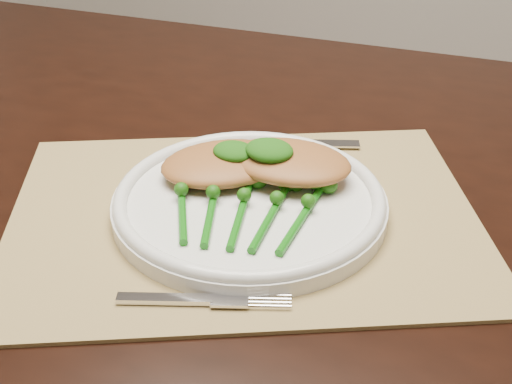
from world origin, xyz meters
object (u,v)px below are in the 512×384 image
at_px(dining_table, 234,383).
at_px(dinner_plate, 250,201).
at_px(placemat, 244,216).
at_px(broccolini_bundle, 241,212).
at_px(chicken_fillet_left, 224,163).

bearing_deg(dining_table, dinner_plate, -57.63).
relative_size(placemat, broccolini_bundle, 2.56).
height_order(dining_table, dinner_plate, dinner_plate).
xyz_separation_m(dining_table, broccolini_bundle, (0.07, -0.13, 0.40)).
relative_size(dining_table, placemat, 3.38).
height_order(placemat, dinner_plate, dinner_plate).
bearing_deg(chicken_fillet_left, broccolini_bundle, -93.18).
height_order(dining_table, placemat, placemat).
xyz_separation_m(dining_table, chicken_fillet_left, (0.02, -0.06, 0.41)).
height_order(placemat, chicken_fillet_left, chicken_fillet_left).
xyz_separation_m(dining_table, dinner_plate, (0.07, -0.09, 0.39)).
bearing_deg(dining_table, placemat, -60.99).
bearing_deg(broccolini_bundle, dining_table, 106.93).
bearing_deg(placemat, broccolini_bundle, -98.38).
xyz_separation_m(placemat, broccolini_bundle, (0.01, -0.03, 0.02)).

